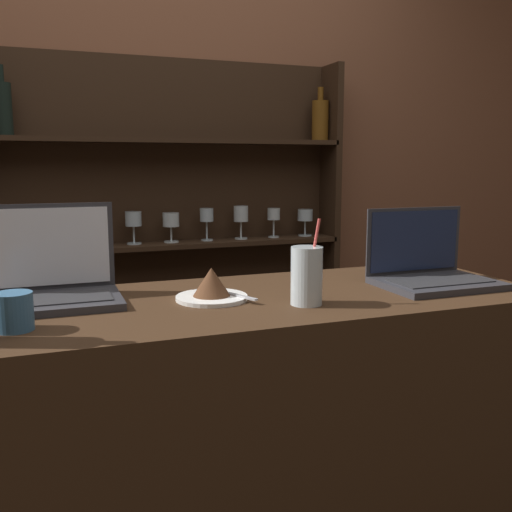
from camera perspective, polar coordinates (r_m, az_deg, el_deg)
bar_counter at (r=1.61m, az=-3.79°, el=-21.54°), size 1.72×0.56×0.97m
back_wall at (r=2.55m, az=-11.86°, el=9.98°), size 7.00×0.06×2.70m
back_shelf at (r=2.52m, az=-8.58°, el=0.15°), size 1.54×0.18×1.75m
laptop_near at (r=1.47m, az=-19.84°, el=-2.39°), size 0.32×0.23×0.24m
laptop_far at (r=1.67m, az=16.96°, el=-1.22°), size 0.32×0.23×0.21m
cake_plate at (r=1.42m, az=-4.45°, el=-3.13°), size 0.18×0.18×0.08m
water_glass at (r=1.36m, az=5.09°, el=-1.97°), size 0.08×0.08×0.21m
coffee_cup at (r=1.25m, az=-23.06°, el=-5.14°), size 0.08×0.08×0.08m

